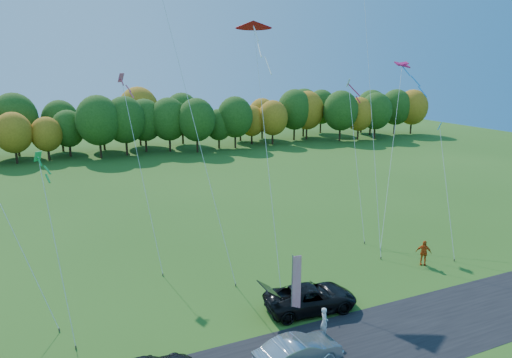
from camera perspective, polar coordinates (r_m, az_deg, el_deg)
name	(u,v)px	position (r m, az deg, el deg)	size (l,w,h in m)	color
ground	(297,316)	(28.35, 5.13, -16.66)	(160.00, 160.00, 0.00)	#275516
asphalt_strip	(334,354)	(25.50, 9.78, -20.70)	(90.00, 6.00, 0.01)	black
tree_line	(137,154)	(78.48, -14.67, 3.03)	(116.00, 12.00, 10.00)	#1E4711
black_suv	(311,298)	(28.70, 6.86, -14.50)	(2.60, 5.64, 1.57)	black
silver_sedan	(298,352)	(24.07, 5.32, -20.75)	(1.57, 4.51, 1.49)	#A3A4A8
person_tailgate_a	(324,322)	(26.26, 8.53, -17.28)	(0.63, 0.41, 1.73)	silver
person_tailgate_b	(298,296)	(28.37, 5.21, -14.38)	(0.94, 0.74, 1.94)	gray
person_east	(424,253)	(36.36, 20.21, -8.64)	(1.11, 0.46, 1.90)	#D54F14
feather_flag	(296,282)	(26.34, 4.97, -12.69)	(0.56, 0.12, 4.29)	#999999
kite_delta_blue	(184,84)	(31.73, -8.97, 11.67)	(5.22, 10.07, 27.20)	#4C3F33
kite_parafoil_orange	(370,83)	(40.65, 14.03, 11.57)	(7.64, 13.52, 26.30)	#4C3F33
kite_delta_red	(266,140)	(32.69, 1.22, 4.86)	(3.98, 11.26, 19.12)	#4C3F33
kite_parafoil_rainbow	(392,149)	(41.52, 16.69, 3.64)	(9.31, 8.35, 15.10)	#4C3F33
kite_diamond_green	(56,247)	(26.64, -23.74, -7.79)	(1.35, 4.22, 10.24)	#4C3F33
kite_diamond_white	(356,158)	(40.49, 12.40, 2.57)	(2.67, 6.90, 13.63)	#4C3F33
kite_diamond_pink	(141,170)	(34.61, -14.22, 1.10)	(1.55, 7.91, 14.19)	#4C3F33
kite_diamond_blue_low	(447,190)	(39.03, 22.73, -1.27)	(2.85, 5.52, 10.20)	#4C3F33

